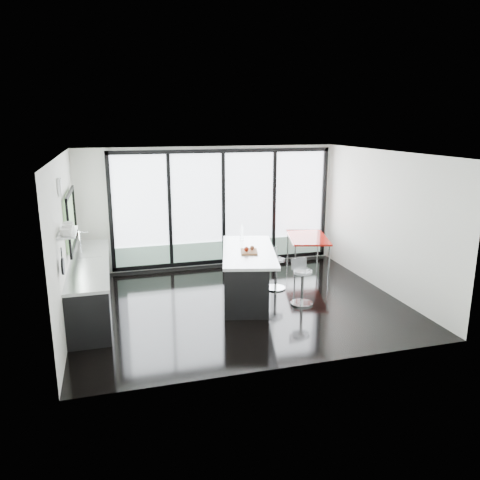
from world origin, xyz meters
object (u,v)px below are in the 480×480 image
object	(u,v)px
island	(245,273)
red_table	(307,253)
bar_stool_near	(302,287)
bar_stool_far	(276,274)

from	to	relation	value
island	red_table	world-z (taller)	island
bar_stool_near	red_table	bearing A→B (deg)	55.76
island	bar_stool_near	size ratio (longest dim) A/B	3.74
red_table	bar_stool_far	bearing A→B (deg)	-138.07
island	red_table	distance (m)	2.27
bar_stool_near	red_table	xyz separation A→B (m)	(0.95, 1.94, 0.06)
bar_stool_near	bar_stool_far	size ratio (longest dim) A/B	1.03
bar_stool_near	bar_stool_far	world-z (taller)	bar_stool_near
bar_stool_near	bar_stool_far	distance (m)	0.94
island	red_table	size ratio (longest dim) A/B	1.69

